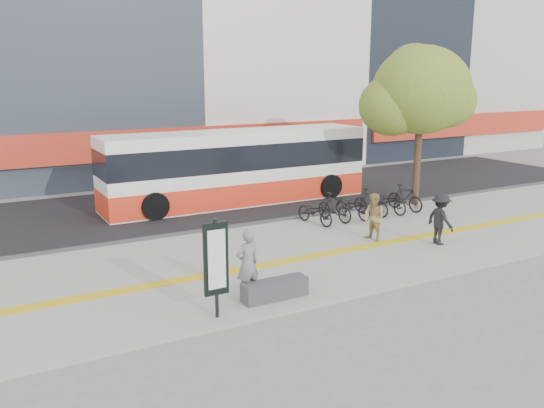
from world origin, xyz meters
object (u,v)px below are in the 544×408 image
signboard (216,260)px  pedestrian_dark (440,219)px  bus (237,169)px  pedestrian_tan (374,217)px  bench (275,289)px  street_tree (419,92)px  seated_woman (247,264)px

signboard → pedestrian_dark: (8.16, 1.64, -0.49)m
bus → pedestrian_dark: bus is taller
signboard → pedestrian_tan: size_ratio=1.45×
signboard → bus: size_ratio=0.20×
bench → bus: (3.67, 9.70, 1.13)m
pedestrian_dark → bench: bearing=104.2°
pedestrian_tan → street_tree: bearing=117.8°
signboard → bus: (5.27, 10.01, 0.06)m
street_tree → pedestrian_dark: size_ratio=3.96×
signboard → bus: 11.31m
seated_woman → pedestrian_tan: seated_woman is taller
bench → seated_woman: 0.89m
bench → seated_woman: size_ratio=0.95×
bench → pedestrian_dark: bearing=11.5°
bench → pedestrian_dark: pedestrian_dark is taller
signboard → pedestrian_tan: (6.62, 2.91, -0.53)m
bus → street_tree: bearing=-31.0°
seated_woman → pedestrian_dark: seated_woman is taller
bus → signboard: bearing=-117.8°
bench → seated_woman: (-0.55, 0.32, 0.62)m
bus → pedestrian_dark: (2.89, -8.37, -0.56)m
bench → signboard: size_ratio=0.73×
seated_woman → pedestrian_dark: size_ratio=1.06×
street_tree → pedestrian_tan: (-4.76, -3.41, -3.68)m
street_tree → bus: size_ratio=0.58×
street_tree → bus: 7.77m
bench → bus: bearing=69.3°
bus → seated_woman: size_ratio=6.51×
street_tree → pedestrian_dark: 6.75m
pedestrian_dark → seated_woman: bearing=100.8°
seated_woman → bus: bearing=-122.8°
bench → street_tree: bearing=31.6°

